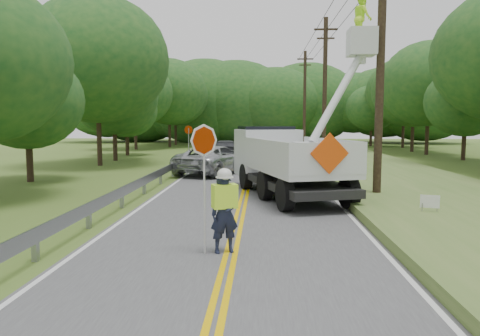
{
  "coord_description": "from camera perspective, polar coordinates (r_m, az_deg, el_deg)",
  "views": [
    {
      "loc": [
        0.68,
        -8.23,
        2.96
      ],
      "look_at": [
        0.0,
        6.0,
        1.5
      ],
      "focal_mm": 34.25,
      "sensor_mm": 36.0,
      "label": 1
    }
  ],
  "objects": [
    {
      "name": "treeline_horizon",
      "position": [
        64.66,
        1.18,
        8.11
      ],
      "size": [
        56.5,
        14.76,
        12.28
      ],
      "color": "#194B1E",
      "rests_on": "ground"
    },
    {
      "name": "flagger",
      "position": [
        10.24,
        -2.01,
        -4.93
      ],
      "size": [
        1.08,
        0.67,
        2.88
      ],
      "color": "#191E33",
      "rests_on": "road"
    },
    {
      "name": "road",
      "position": [
        22.43,
        0.98,
        -1.7
      ],
      "size": [
        7.2,
        96.0,
        0.03
      ],
      "color": "#48484A",
      "rests_on": "ground"
    },
    {
      "name": "ground",
      "position": [
        8.77,
        -1.94,
        -13.88
      ],
      "size": [
        140.0,
        140.0,
        0.0
      ],
      "primitive_type": "plane",
      "color": "#4A5E25",
      "rests_on": "ground"
    },
    {
      "name": "treeline_left",
      "position": [
        38.26,
        -14.2,
        10.0
      ],
      "size": [
        11.07,
        55.67,
        11.13
      ],
      "color": "#332319",
      "rests_on": "ground"
    },
    {
      "name": "guardrail",
      "position": [
        23.73,
        -8.69,
        -0.03
      ],
      "size": [
        0.18,
        48.0,
        0.77
      ],
      "color": "gray",
      "rests_on": "ground"
    },
    {
      "name": "suv_darkgrey",
      "position": [
        35.9,
        -1.74,
        2.33
      ],
      "size": [
        2.15,
        5.08,
        1.46
      ],
      "primitive_type": "imported",
      "rotation": [
        0.0,
        0.0,
        3.16
      ],
      "color": "#34373B",
      "rests_on": "road"
    },
    {
      "name": "utility_poles",
      "position": [
        25.71,
        12.64,
        10.87
      ],
      "size": [
        1.6,
        43.3,
        10.0
      ],
      "color": "black",
      "rests_on": "ground"
    },
    {
      "name": "stop_sign_permanent",
      "position": [
        30.19,
        -6.42,
        3.61
      ],
      "size": [
        0.52,
        0.28,
        2.68
      ],
      "color": "gray",
      "rests_on": "ground"
    },
    {
      "name": "tall_grass_verge",
      "position": [
        23.3,
        18.72,
        -1.38
      ],
      "size": [
        7.0,
        96.0,
        0.3
      ],
      "primitive_type": "cube",
      "color": "#4B6B2C",
      "rests_on": "ground"
    },
    {
      "name": "yard_sign",
      "position": [
        14.67,
        22.57,
        -3.99
      ],
      "size": [
        0.53,
        0.19,
        0.79
      ],
      "color": "white",
      "rests_on": "ground"
    },
    {
      "name": "suv_silver",
      "position": [
        25.71,
        -3.23,
        1.07
      ],
      "size": [
        4.54,
        6.32,
        1.6
      ],
      "primitive_type": "imported",
      "rotation": [
        0.0,
        0.0,
        2.78
      ],
      "color": "#A6A9AC",
      "rests_on": "road"
    },
    {
      "name": "bucket_truck",
      "position": [
        18.92,
        5.5,
        1.92
      ],
      "size": [
        5.4,
        8.2,
        7.49
      ],
      "color": "black",
      "rests_on": "road"
    }
  ]
}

